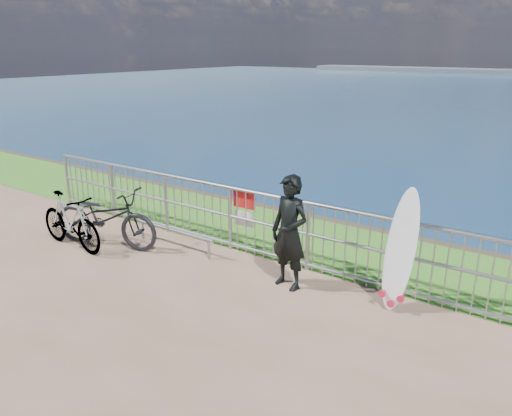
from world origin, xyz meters
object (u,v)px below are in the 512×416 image
Objects in this scene: surfer at (289,233)px; surfboard at (400,255)px; bicycle_far at (70,221)px; bicycle_near at (105,218)px.

surfer is 1.01× the size of surfboard.
surfer is at bearing -168.69° from surfboard.
surfer reaches higher than bicycle_far.
surfboard reaches higher than bicycle_near.
bicycle_far is at bearing -167.38° from surfboard.
bicycle_near is at bearing -170.78° from surfboard.
surfboard is at bearing -96.33° from bicycle_near.
bicycle_far is at bearing -156.70° from surfer.
surfboard is at bearing 21.49° from surfer.
bicycle_near reaches higher than bicycle_far.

